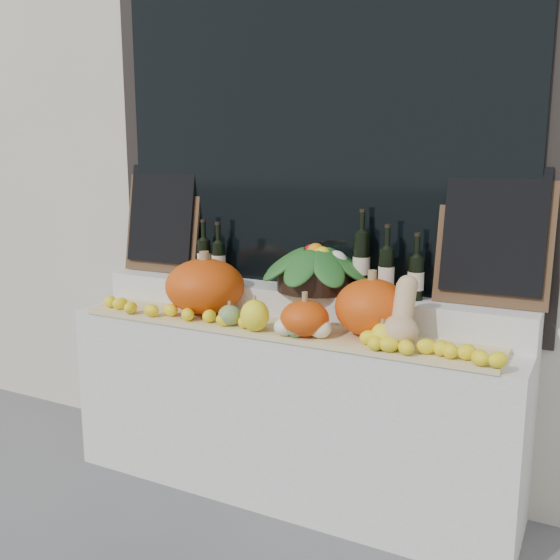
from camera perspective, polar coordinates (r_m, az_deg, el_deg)
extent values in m
cube|color=beige|center=(3.69, 6.15, 19.73)|extent=(7.00, 0.90, 4.50)
cube|color=black|center=(3.24, 2.98, 14.76)|extent=(2.40, 0.04, 2.10)
cube|color=black|center=(3.21, 2.75, 14.79)|extent=(2.20, 0.02, 2.00)
cube|color=silver|center=(3.24, 0.63, -11.67)|extent=(2.30, 0.55, 0.88)
cube|color=silver|center=(3.20, 1.87, -2.13)|extent=(2.30, 0.25, 0.16)
cube|color=tan|center=(2.98, -0.45, -4.46)|extent=(2.10, 0.32, 0.02)
ellipsoid|color=#DA4C0B|center=(3.22, -6.88, -0.57)|extent=(0.54, 0.54, 0.28)
ellipsoid|color=#DA4C0B|center=(2.82, 8.35, -2.49)|extent=(0.33, 0.33, 0.26)
ellipsoid|color=#DA4C0B|center=(2.80, 2.27, -3.51)|extent=(0.23, 0.23, 0.16)
ellipsoid|color=tan|center=(2.69, 10.89, -4.59)|extent=(0.16, 0.16, 0.14)
cylinder|color=tan|center=(2.71, 11.29, -2.09)|extent=(0.09, 0.14, 0.18)
sphere|color=tan|center=(2.73, 11.58, -0.48)|extent=(0.09, 0.09, 0.09)
ellipsoid|color=#275C1B|center=(2.79, 1.46, -4.41)|extent=(0.10, 0.10, 0.08)
cylinder|color=#8F784E|center=(2.78, 1.46, -3.36)|extent=(0.02, 0.02, 0.02)
ellipsoid|color=#275C1B|center=(2.99, -4.63, -3.22)|extent=(0.11, 0.11, 0.10)
cylinder|color=#8F784E|center=(2.97, -4.64, -2.09)|extent=(0.02, 0.02, 0.02)
ellipsoid|color=#FFF5CB|center=(2.81, 0.45, -4.29)|extent=(0.10, 0.10, 0.08)
cylinder|color=#8F784E|center=(2.80, 0.45, -3.27)|extent=(0.02, 0.02, 0.02)
ellipsoid|color=yellow|center=(2.88, -2.32, -3.26)|extent=(0.13, 0.13, 0.15)
cylinder|color=#8F784E|center=(2.86, -2.33, -1.60)|extent=(0.02, 0.02, 0.02)
ellipsoid|color=#FFF5CB|center=(2.78, 3.68, -4.43)|extent=(0.10, 0.10, 0.09)
cylinder|color=#8F784E|center=(2.77, 3.70, -3.34)|extent=(0.02, 0.02, 0.02)
ellipsoid|color=yellow|center=(2.68, 9.33, -5.00)|extent=(0.10, 0.10, 0.10)
cylinder|color=#8F784E|center=(2.66, 9.37, -3.71)|extent=(0.02, 0.02, 0.02)
cylinder|color=black|center=(3.12, 3.26, 0.13)|extent=(0.39, 0.39, 0.12)
cylinder|color=black|center=(3.47, -6.95, 1.94)|extent=(0.07, 0.07, 0.21)
cylinder|color=black|center=(3.45, -7.01, 4.47)|extent=(0.03, 0.03, 0.10)
cylinder|color=beige|center=(3.47, -6.95, 1.77)|extent=(0.08, 0.08, 0.08)
cylinder|color=black|center=(3.45, -7.03, 5.40)|extent=(0.03, 0.03, 0.02)
cylinder|color=black|center=(3.42, -5.63, 1.75)|extent=(0.07, 0.07, 0.20)
cylinder|color=black|center=(3.40, -5.68, 4.24)|extent=(0.03, 0.03, 0.10)
cylinder|color=beige|center=(3.42, -5.63, 1.58)|extent=(0.08, 0.08, 0.08)
cylinder|color=black|center=(3.39, -5.70, 5.18)|extent=(0.03, 0.03, 0.02)
cylinder|color=black|center=(3.05, 7.45, 1.52)|extent=(0.08, 0.08, 0.30)
cylinder|color=black|center=(3.03, 7.54, 5.25)|extent=(0.03, 0.03, 0.10)
cylinder|color=beige|center=(3.05, 7.44, 1.34)|extent=(0.08, 0.08, 0.08)
cylinder|color=black|center=(3.02, 7.57, 6.31)|extent=(0.03, 0.03, 0.02)
cylinder|color=black|center=(2.98, 9.68, 0.61)|extent=(0.07, 0.07, 0.24)
cylinder|color=black|center=(2.95, 9.79, 3.81)|extent=(0.03, 0.03, 0.10)
cylinder|color=beige|center=(2.98, 9.68, 0.42)|extent=(0.08, 0.08, 0.08)
cylinder|color=black|center=(2.95, 9.83, 4.89)|extent=(0.03, 0.03, 0.02)
cylinder|color=black|center=(2.97, 12.30, 0.12)|extent=(0.07, 0.07, 0.20)
cylinder|color=black|center=(2.94, 12.42, 3.01)|extent=(0.03, 0.03, 0.10)
cylinder|color=beige|center=(2.97, 12.30, -0.07)|extent=(0.08, 0.08, 0.08)
cylinder|color=black|center=(2.93, 12.47, 4.09)|extent=(0.03, 0.03, 0.02)
cube|color=#4C331E|center=(3.69, -10.64, 5.52)|extent=(0.50, 0.12, 0.61)
cube|color=black|center=(3.67, -10.80, 5.97)|extent=(0.44, 0.11, 0.55)
cube|color=#4C331E|center=(2.93, 18.99, 3.73)|extent=(0.50, 0.12, 0.61)
cube|color=black|center=(2.91, 18.98, 4.28)|extent=(0.44, 0.11, 0.55)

